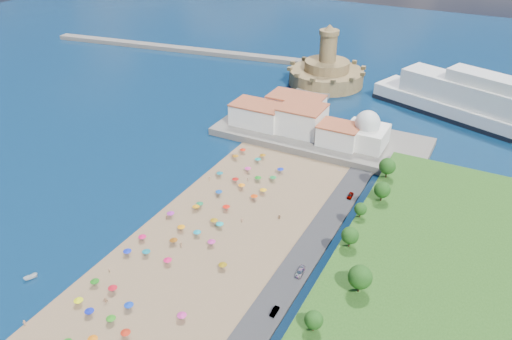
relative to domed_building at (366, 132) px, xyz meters
The scene contains 12 objects.
ground 77.60m from the domed_building, 112.91° to the right, with size 700.00×700.00×0.00m, color #071938.
terrace 21.44m from the domed_building, behind, with size 90.00×36.00×3.00m, color #59544C.
jetty 56.51m from the domed_building, 138.62° to the left, with size 18.00×70.00×2.40m, color #59544C.
breakwater 162.43m from the domed_building, 149.64° to the left, with size 200.00×7.00×2.60m, color #59544C.
waterfront_buildings 33.17m from the domed_building, behind, with size 57.00×29.00×11.00m.
domed_building is the anchor object (origin of this frame).
fortress 79.11m from the domed_building, 122.08° to the left, with size 40.00×40.00×32.40m.
cruise_ship 68.68m from the domed_building, 42.96° to the left, with size 128.46×62.00×28.29m.
beach_parasols 85.32m from the domed_building, 111.61° to the right, with size 31.88×115.43×2.20m.
beachgoers 81.92m from the domed_building, 113.16° to the right, with size 38.08×100.55×1.88m.
parked_cars 70.09m from the domed_building, 85.06° to the right, with size 2.26×64.66×1.37m.
hillside_trees 78.15m from the domed_building, 76.94° to the right, with size 14.58×110.66×7.90m.
Camera 1 is at (74.18, -109.57, 96.05)m, focal length 35.00 mm.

